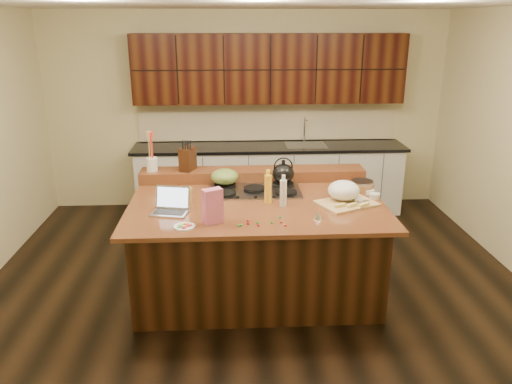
{
  "coord_description": "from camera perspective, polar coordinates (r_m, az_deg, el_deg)",
  "views": [
    {
      "loc": [
        -0.24,
        -4.45,
        2.54
      ],
      "look_at": [
        0.0,
        0.05,
        1.0
      ],
      "focal_mm": 35.0,
      "sensor_mm": 36.0,
      "label": 1
    }
  ],
  "objects": [
    {
      "name": "room",
      "position": [
        4.61,
        0.03,
        3.92
      ],
      "size": [
        5.52,
        5.02,
        2.72
      ],
      "color": "black",
      "rests_on": "ground"
    },
    {
      "name": "island",
      "position": [
        4.91,
        0.03,
        -6.11
      ],
      "size": [
        2.4,
        1.6,
        0.92
      ],
      "color": "black",
      "rests_on": "ground"
    },
    {
      "name": "back_ledge",
      "position": [
        5.38,
        -0.38,
        2.03
      ],
      "size": [
        2.4,
        0.3,
        0.12
      ],
      "primitive_type": "cube",
      "color": "black",
      "rests_on": "island"
    },
    {
      "name": "cooktop",
      "position": [
        5.02,
        -0.16,
        0.23
      ],
      "size": [
        0.92,
        0.52,
        0.05
      ],
      "color": "gray",
      "rests_on": "island"
    },
    {
      "name": "back_counter",
      "position": [
        6.87,
        1.52,
        5.78
      ],
      "size": [
        3.7,
        0.66,
        2.4
      ],
      "color": "silver",
      "rests_on": "ground"
    },
    {
      "name": "kettle",
      "position": [
        5.12,
        3.12,
        2.13
      ],
      "size": [
        0.24,
        0.24,
        0.2
      ],
      "primitive_type": "ellipsoid",
      "rotation": [
        0.0,
        0.0,
        0.05
      ],
      "color": "black",
      "rests_on": "cooktop"
    },
    {
      "name": "green_bowl",
      "position": [
        5.1,
        -3.6,
        1.78
      ],
      "size": [
        0.34,
        0.34,
        0.16
      ],
      "primitive_type": "ellipsoid",
      "rotation": [
        0.0,
        0.0,
        0.22
      ],
      "color": "olive",
      "rests_on": "cooktop"
    },
    {
      "name": "laptop",
      "position": [
        4.54,
        -9.68,
        -1.53
      ],
      "size": [
        0.36,
        0.31,
        0.22
      ],
      "rotation": [
        0.0,
        0.0,
        -0.21
      ],
      "color": "#B7B7BC",
      "rests_on": "island"
    },
    {
      "name": "oil_bottle",
      "position": [
        4.67,
        1.39,
        0.35
      ],
      "size": [
        0.07,
        0.07,
        0.27
      ],
      "primitive_type": "cylinder",
      "rotation": [
        0.0,
        0.0,
        0.02
      ],
      "color": "yellow",
      "rests_on": "island"
    },
    {
      "name": "vinegar_bottle",
      "position": [
        4.59,
        3.14,
        -0.14
      ],
      "size": [
        0.08,
        0.08,
        0.25
      ],
      "primitive_type": "cylinder",
      "rotation": [
        0.0,
        0.0,
        0.37
      ],
      "color": "silver",
      "rests_on": "island"
    },
    {
      "name": "wooden_tray",
      "position": [
        4.76,
        10.08,
        -0.14
      ],
      "size": [
        0.62,
        0.55,
        0.21
      ],
      "rotation": [
        0.0,
        0.0,
        0.42
      ],
      "color": "tan",
      "rests_on": "island"
    },
    {
      "name": "ramekin_a",
      "position": [
        4.79,
        11.71,
        -1.0
      ],
      "size": [
        0.13,
        0.13,
        0.04
      ],
      "primitive_type": "cylinder",
      "rotation": [
        0.0,
        0.0,
        -0.33
      ],
      "color": "white",
      "rests_on": "island"
    },
    {
      "name": "ramekin_b",
      "position": [
        4.96,
        13.38,
        -0.42
      ],
      "size": [
        0.12,
        0.12,
        0.04
      ],
      "primitive_type": "cylinder",
      "rotation": [
        0.0,
        0.0,
        0.22
      ],
      "color": "white",
      "rests_on": "island"
    },
    {
      "name": "ramekin_c",
      "position": [
        5.07,
        12.82,
        0.02
      ],
      "size": [
        0.11,
        0.11,
        0.04
      ],
      "primitive_type": "cylinder",
      "rotation": [
        0.0,
        0.0,
        -0.1
      ],
      "color": "white",
      "rests_on": "island"
    },
    {
      "name": "strainer_bowl",
      "position": [
        5.13,
        12.01,
        0.58
      ],
      "size": [
        0.27,
        0.27,
        0.09
      ],
      "primitive_type": "cylinder",
      "rotation": [
        0.0,
        0.0,
        -0.12
      ],
      "color": "#996B3F",
      "rests_on": "island"
    },
    {
      "name": "kitchen_timer",
      "position": [
        4.35,
        7.1,
        -2.65
      ],
      "size": [
        0.09,
        0.09,
        0.07
      ],
      "primitive_type": "cone",
      "rotation": [
        0.0,
        0.0,
        -0.08
      ],
      "color": "silver",
      "rests_on": "island"
    },
    {
      "name": "pink_bag",
      "position": [
        4.21,
        -4.98,
        -1.62
      ],
      "size": [
        0.18,
        0.15,
        0.3
      ],
      "primitive_type": "cube",
      "rotation": [
        0.0,
        0.0,
        0.47
      ],
      "color": "#D16287",
      "rests_on": "island"
    },
    {
      "name": "candy_plate",
      "position": [
        4.2,
        -8.19,
        -3.93
      ],
      "size": [
        0.18,
        0.18,
        0.01
      ],
      "primitive_type": "cylinder",
      "rotation": [
        0.0,
        0.0,
        0.03
      ],
      "color": "white",
      "rests_on": "island"
    },
    {
      "name": "package_box",
      "position": [
        4.71,
        -8.01,
        -0.44
      ],
      "size": [
        0.12,
        0.1,
        0.15
      ],
      "primitive_type": "cube",
      "rotation": [
        0.0,
        0.0,
        0.29
      ],
      "color": "gold",
      "rests_on": "island"
    },
    {
      "name": "utensil_crock",
      "position": [
        5.4,
        -11.8,
        3.13
      ],
      "size": [
        0.15,
        0.15,
        0.14
      ],
      "primitive_type": "cylinder",
      "rotation": [
        0.0,
        0.0,
        0.35
      ],
      "color": "white",
      "rests_on": "back_ledge"
    },
    {
      "name": "knife_block",
      "position": [
        5.35,
        -7.82,
        3.77
      ],
      "size": [
        0.18,
        0.23,
        0.24
      ],
      "primitive_type": "cube",
      "rotation": [
        0.0,
        0.0,
        -0.35
      ],
      "color": "black",
      "rests_on": "back_ledge"
    },
    {
      "name": "gumdrop_0",
      "position": [
        4.17,
        0.25,
        -3.83
      ],
      "size": [
        0.02,
        0.02,
        0.02
      ],
      "primitive_type": "ellipsoid",
      "color": "red",
      "rests_on": "island"
    },
    {
      "name": "gumdrop_1",
      "position": [
        4.17,
        -2.04,
        -3.86
      ],
      "size": [
        0.02,
        0.02,
        0.02
      ],
      "primitive_type": "ellipsoid",
      "color": "#198C26",
      "rests_on": "island"
    },
    {
      "name": "gumdrop_2",
      "position": [
        4.18,
        3.37,
        -3.82
      ],
      "size": [
        0.02,
        0.02,
        0.02
      ],
      "primitive_type": "ellipsoid",
      "color": "red",
      "rests_on": "island"
    },
    {
      "name": "gumdrop_3",
      "position": [
        4.23,
        0.14,
        -3.52
      ],
      "size": [
        0.02,
        0.02,
        0.02
      ],
      "primitive_type": "ellipsoid",
      "color": "#198C26",
      "rests_on": "island"
    },
    {
      "name": "gumdrop_4",
      "position": [
        4.27,
        -0.94,
        -3.28
      ],
      "size": [
        0.02,
        0.02,
        0.02
      ],
      "primitive_type": "ellipsoid",
      "color": "red",
      "rests_on": "island"
    },
    {
      "name": "gumdrop_5",
      "position": [
        4.35,
        2.76,
        -2.88
      ],
      "size": [
        0.02,
        0.02,
        0.02
      ],
      "primitive_type": "ellipsoid",
      "color": "#198C26",
      "rests_on": "island"
    },
    {
      "name": "gumdrop_6",
      "position": [
        4.24,
        2.91,
        -3.45
      ],
      "size": [
        0.02,
        0.02,
        0.02
      ],
      "primitive_type": "ellipsoid",
      "color": "red",
      "rests_on": "island"
    },
    {
      "name": "gumdrop_7",
      "position": [
        4.23,
        1.8,
        -3.49
      ],
      "size": [
        0.02,
        0.02,
        0.02
      ],
      "primitive_type": "ellipsoid",
      "color": "#198C26",
      "rests_on": "island"
    },
    {
      "name": "gumdrop_8",
      "position": [
        4.21,
        -0.9,
        -3.59
      ],
      "size": [
        0.02,
        0.02,
        0.02
      ],
      "primitive_type": "ellipsoid",
      "color": "red",
      "rests_on": "island"
    },
    {
      "name": "gumdrop_9",
      "position": [
        4.18,
        -1.7,
        -3.81
      ],
      "size": [
        0.02,
        0.02,
        0.02
      ],
      "primitive_type": "ellipsoid",
      "color": "#198C26",
      "rests_on": "island"
    }
  ]
}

